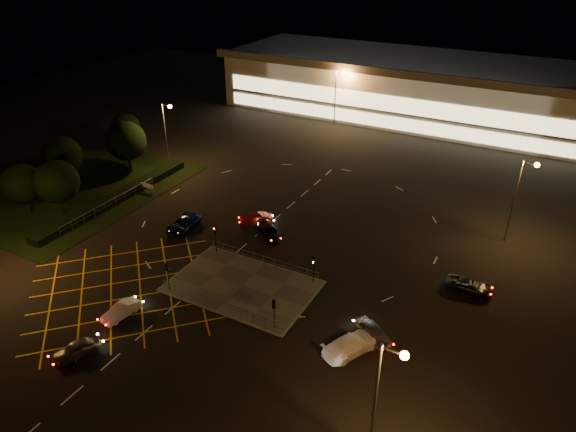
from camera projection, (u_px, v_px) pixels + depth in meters
The scene contains 26 objects.
ground at pixel (237, 271), 54.15m from camera, with size 180.00×180.00×0.00m, color black.
pedestrian_island at pixel (242, 286), 51.75m from camera, with size 14.00×9.00×0.12m, color #4C4944.
grass_verge at pixel (90, 193), 70.39m from camera, with size 18.00×30.00×0.08m, color black.
hedge at pixel (116, 198), 68.09m from camera, with size 2.00×26.00×1.00m, color black.
supermarket at pixel (411, 86), 99.37m from camera, with size 72.00×26.50×10.50m.
streetlight_se at pixel (384, 389), 31.70m from camera, with size 1.78×0.56×10.03m.
streetlight_nw at pixel (167, 127), 74.65m from camera, with size 1.78×0.56×10.03m.
streetlight_ne at pixel (521, 190), 56.26m from camera, with size 1.78×0.56×10.03m.
streetlight_far_left at pixel (338, 91), 91.97m from camera, with size 1.78×0.56×10.03m.
signal_sw at pixel (167, 271), 50.05m from camera, with size 0.28×0.30×3.15m.
signal_se at pixel (274, 308), 45.06m from camera, with size 0.28×0.30×3.15m.
signal_nw at pixel (215, 234), 56.21m from camera, with size 0.28×0.30×3.15m.
signal_ne at pixel (314, 263), 51.22m from camera, with size 0.28×0.30×3.15m.
tree_a at pixel (21, 184), 62.98m from camera, with size 5.04×5.04×6.86m.
tree_b at pixel (62, 156), 69.83m from camera, with size 5.40×5.40×7.35m.
tree_c at pixel (126, 141), 74.19m from camera, with size 5.76×5.76×7.84m.
tree_d at pixel (126, 128), 81.76m from camera, with size 4.68×4.68×6.37m.
tree_e at pixel (57, 182), 62.71m from camera, with size 5.40×5.40×7.35m.
car_near_silver at pixel (76, 349), 43.06m from camera, with size 1.52×3.79×1.29m, color #999CA0.
car_queue_white at pixel (121, 311), 47.47m from camera, with size 1.32×3.80×1.25m, color white.
car_left_blue at pixel (183, 224), 61.46m from camera, with size 2.37×5.14×1.43m, color #0C1C4A.
car_far_dkgrey at pixel (269, 231), 60.12m from camera, with size 1.79×4.40×1.28m, color black.
car_right_silver at pixel (373, 332), 44.83m from camera, with size 1.61×4.01×1.37m, color #A3A5AA.
car_circ_red at pixel (256, 219), 62.68m from camera, with size 1.41×4.04×1.33m, color maroon.
car_east_grey at pixel (469, 286), 50.84m from camera, with size 2.08×4.52×1.26m, color black.
car_approach_white at pixel (351, 345), 43.34m from camera, with size 2.16×5.32×1.54m, color white.
Camera 1 is at (25.95, -36.72, 31.21)m, focal length 32.00 mm.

